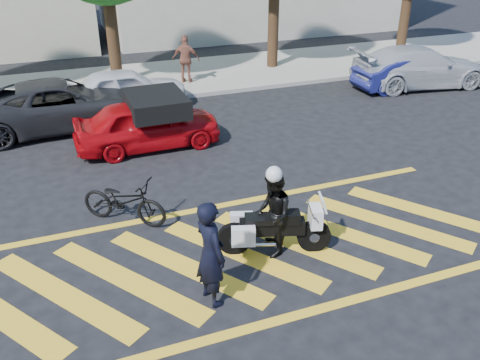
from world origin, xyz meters
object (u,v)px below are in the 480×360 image
object	(u,v)px
officer_moto	(273,214)
parked_right	(401,73)
police_motorcycle	(273,229)
parked_mid_left	(62,104)
red_convertible	(148,124)
officer_bike	(210,253)
parked_mid_right	(126,89)
bicycle	(124,201)
parked_far_right	(420,67)

from	to	relation	value
officer_moto	parked_right	xyz separation A→B (m)	(8.84, 7.93, -0.24)
police_motorcycle	parked_mid_left	xyz separation A→B (m)	(-3.30, 8.30, 0.21)
parked_right	red_convertible	bearing A→B (deg)	100.34
officer_bike	parked_mid_right	distance (m)	10.23
officer_moto	bicycle	bearing A→B (deg)	-113.47
parked_mid_right	parked_right	size ratio (longest dim) A/B	1.09
officer_moto	red_convertible	size ratio (longest dim) A/B	0.42
bicycle	officer_moto	world-z (taller)	officer_moto
parked_mid_right	parked_far_right	world-z (taller)	parked_far_right
bicycle	parked_right	bearing A→B (deg)	-23.92
officer_bike	parked_far_right	xyz separation A→B (m)	(11.15, 8.82, -0.19)
officer_bike	parked_mid_left	xyz separation A→B (m)	(-1.77, 9.21, -0.22)
police_motorcycle	parked_far_right	distance (m)	12.46
officer_moto	parked_right	bearing A→B (deg)	149.37
officer_bike	parked_mid_right	world-z (taller)	officer_bike
officer_bike	parked_right	distance (m)	13.60
officer_bike	parked_right	world-z (taller)	officer_bike
red_convertible	parked_mid_right	size ratio (longest dim) A/B	1.00
parked_right	parked_mid_left	bearing A→B (deg)	86.97
police_motorcycle	parked_mid_right	size ratio (longest dim) A/B	0.53
officer_bike	officer_moto	bearing A→B (deg)	-72.38
police_motorcycle	parked_far_right	size ratio (longest dim) A/B	0.41
police_motorcycle	bicycle	bearing A→B (deg)	156.85
officer_bike	bicycle	world-z (taller)	officer_bike
officer_bike	parked_far_right	world-z (taller)	officer_bike
bicycle	police_motorcycle	bearing A→B (deg)	-91.75
parked_right	parked_far_right	size ratio (longest dim) A/B	0.71
officer_moto	parked_far_right	xyz separation A→B (m)	(9.64, 7.93, -0.09)
parked_far_right	officer_moto	bearing A→B (deg)	137.27
officer_bike	parked_mid_right	size ratio (longest dim) A/B	0.47
bicycle	police_motorcycle	world-z (taller)	bicycle
red_convertible	parked_right	xyz separation A→B (m)	(9.99, 2.04, -0.07)
officer_moto	parked_mid_right	xyz separation A→B (m)	(-1.16, 9.33, -0.16)
parked_mid_left	officer_moto	bearing A→B (deg)	-161.96
bicycle	parked_mid_right	xyz separation A→B (m)	(1.29, 7.20, 0.18)
bicycle	parked_mid_right	size ratio (longest dim) A/B	0.48
officer_moto	parked_mid_left	xyz separation A→B (m)	(-3.28, 8.31, -0.12)
parked_mid_left	parked_far_right	size ratio (longest dim) A/B	1.01
bicycle	parked_far_right	world-z (taller)	parked_far_right
parked_mid_left	parked_mid_right	size ratio (longest dim) A/B	1.31
officer_bike	red_convertible	bearing A→B (deg)	-16.05
parked_mid_left	parked_mid_right	distance (m)	2.35
red_convertible	officer_bike	bearing A→B (deg)	176.31
bicycle	parked_right	world-z (taller)	parked_right
officer_moto	parked_right	world-z (taller)	officer_moto
officer_bike	parked_right	xyz separation A→B (m)	(10.35, 8.82, -0.34)
red_convertible	parked_far_right	xyz separation A→B (m)	(10.79, 2.04, 0.07)
officer_moto	parked_mid_left	distance (m)	8.93
officer_moto	parked_right	distance (m)	11.87
officer_bike	parked_far_right	distance (m)	14.22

